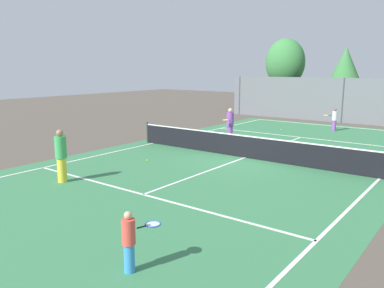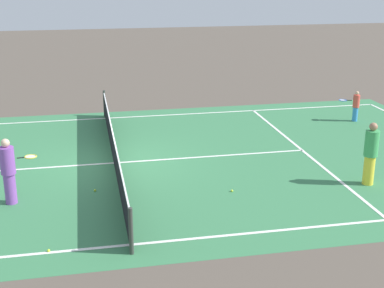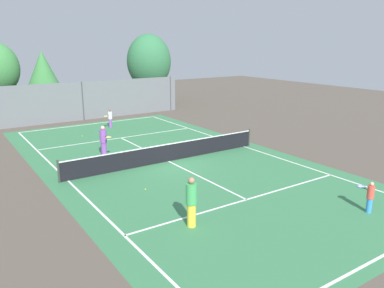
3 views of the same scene
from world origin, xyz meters
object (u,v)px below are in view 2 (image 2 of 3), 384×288
Objects in this scene: player_1 at (355,106)px; tennis_ball_5 at (232,191)px; tennis_ball_2 at (95,190)px; tennis_ball_4 at (49,251)px; player_2 at (371,153)px; player_0 at (9,171)px.

tennis_ball_5 is (-6.09, 6.83, -0.62)m from player_1.
tennis_ball_4 is (-3.24, 1.11, 0.00)m from tennis_ball_2.
player_2 is 27.95× the size of tennis_ball_5.
tennis_ball_2 is at bearing 116.61° from player_1.
player_1 is 14.50m from tennis_ball_4.
player_2 is (-0.65, -9.95, 0.02)m from player_0.
tennis_ball_5 is (0.22, 4.01, -0.91)m from player_2.
player_0 is 27.21× the size of tennis_ball_5.
player_2 reaches higher than tennis_ball_4.
tennis_ball_2 is 1.00× the size of tennis_ball_5.
player_2 is at bearing -93.76° from player_0.
player_1 is at bearing -53.87° from tennis_ball_4.
tennis_ball_5 is at bearing -101.87° from tennis_ball_2.
player_0 is at bearing 20.42° from tennis_ball_4.
tennis_ball_4 is (-8.54, 11.70, -0.62)m from player_1.
tennis_ball_2 is at bearing 82.62° from player_2.
player_1 is 18.83× the size of tennis_ball_4.
tennis_ball_4 is (-2.23, 8.88, -0.91)m from player_2.
player_2 is at bearing -93.09° from tennis_ball_5.
player_0 reaches higher than tennis_ball_5.
tennis_ball_2 is (-5.30, 10.59, -0.62)m from player_1.
player_0 is 0.97× the size of player_2.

